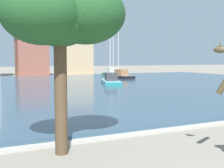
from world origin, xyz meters
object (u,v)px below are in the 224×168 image
(sailboat_black, at_px, (118,76))
(sailboat_green, at_px, (113,74))
(shade_tree, at_px, (64,17))
(sailboat_teal, at_px, (110,81))

(sailboat_black, distance_m, sailboat_green, 7.55)
(shade_tree, bearing_deg, sailboat_black, 60.51)
(sailboat_green, bearing_deg, sailboat_teal, -116.87)
(sailboat_teal, distance_m, sailboat_black, 12.04)
(sailboat_teal, distance_m, sailboat_green, 19.44)
(sailboat_teal, relative_size, sailboat_black, 1.04)
(sailboat_black, bearing_deg, shade_tree, -119.49)
(shade_tree, bearing_deg, sailboat_green, 62.23)
(sailboat_teal, distance_m, shade_tree, 31.15)
(sailboat_green, bearing_deg, shade_tree, -117.77)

